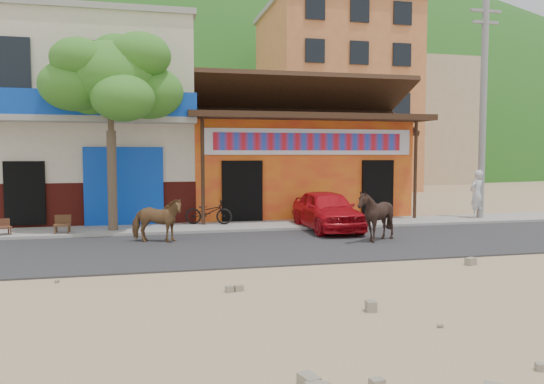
{
  "coord_description": "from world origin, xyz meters",
  "views": [
    {
      "loc": [
        -3.56,
        -10.89,
        2.43
      ],
      "look_at": [
        -0.28,
        3.0,
        1.4
      ],
      "focal_mm": 35.0,
      "sensor_mm": 36.0,
      "label": 1
    }
  ],
  "objects": [
    {
      "name": "dance_club",
      "position": [
        2.0,
        10.0,
        1.8
      ],
      "size": [
        8.0,
        6.0,
        3.6
      ],
      "primitive_type": "cube",
      "color": "orange",
      "rests_on": "ground"
    },
    {
      "name": "red_car",
      "position": [
        1.91,
        4.8,
        0.67
      ],
      "size": [
        1.49,
        3.69,
        1.26
      ],
      "primitive_type": "imported",
      "rotation": [
        0.0,
        0.0,
        0.0
      ],
      "color": "red",
      "rests_on": "road"
    },
    {
      "name": "scooter",
      "position": [
        -1.62,
        6.38,
        0.53
      ],
      "size": [
        1.63,
        0.94,
        0.81
      ],
      "primitive_type": "imported",
      "rotation": [
        0.0,
        0.0,
        1.3
      ],
      "color": "black",
      "rests_on": "sidewalk"
    },
    {
      "name": "cafe_chair_right",
      "position": [
        -6.0,
        5.45,
        0.61
      ],
      "size": [
        0.47,
        0.47,
        0.97
      ],
      "primitive_type": null,
      "rotation": [
        0.0,
        0.0,
        0.03
      ],
      "color": "#462617",
      "rests_on": "sidewalk"
    },
    {
      "name": "cow_tan",
      "position": [
        -3.33,
        3.67,
        0.64
      ],
      "size": [
        1.53,
        0.97,
        1.2
      ],
      "primitive_type": "imported",
      "rotation": [
        0.0,
        0.0,
        1.33
      ],
      "color": "brown",
      "rests_on": "road"
    },
    {
      "name": "utility_pole",
      "position": [
        8.2,
        6.0,
        4.12
      ],
      "size": [
        0.24,
        0.24,
        8.0
      ],
      "primitive_type": "cylinder",
      "color": "gray",
      "rests_on": "sidewalk"
    },
    {
      "name": "road",
      "position": [
        0.0,
        2.5,
        0.02
      ],
      "size": [
        60.0,
        5.0,
        0.04
      ],
      "primitive_type": "cube",
      "color": "#28282B",
      "rests_on": "ground"
    },
    {
      "name": "ground",
      "position": [
        0.0,
        0.0,
        0.0
      ],
      "size": [
        120.0,
        120.0,
        0.0
      ],
      "primitive_type": "plane",
      "color": "#9E825B",
      "rests_on": "ground"
    },
    {
      "name": "hillside",
      "position": [
        0.0,
        70.0,
        12.0
      ],
      "size": [
        100.0,
        40.0,
        24.0
      ],
      "primitive_type": "ellipsoid",
      "color": "#194C14",
      "rests_on": "ground"
    },
    {
      "name": "apartment_front",
      "position": [
        9.0,
        24.0,
        6.0
      ],
      "size": [
        9.0,
        9.0,
        12.0
      ],
      "primitive_type": "cube",
      "color": "#CC723F",
      "rests_on": "ground"
    },
    {
      "name": "cafe_building",
      "position": [
        -5.5,
        10.0,
        3.5
      ],
      "size": [
        7.0,
        6.0,
        7.0
      ],
      "primitive_type": "cube",
      "color": "beige",
      "rests_on": "ground"
    },
    {
      "name": "apartment_rear",
      "position": [
        18.0,
        30.0,
        5.0
      ],
      "size": [
        8.0,
        8.0,
        10.0
      ],
      "primitive_type": "cube",
      "color": "tan",
      "rests_on": "ground"
    },
    {
      "name": "cafe_chair_left",
      "position": [
        -7.59,
        5.5,
        0.54
      ],
      "size": [
        0.51,
        0.51,
        0.83
      ],
      "primitive_type": null,
      "rotation": [
        0.0,
        0.0,
        0.42
      ],
      "color": "#4C2519",
      "rests_on": "sidewalk"
    },
    {
      "name": "pedestrian",
      "position": [
        8.0,
        5.94,
        0.98
      ],
      "size": [
        0.73,
        0.61,
        1.72
      ],
      "primitive_type": "imported",
      "rotation": [
        0.0,
        0.0,
        3.51
      ],
      "color": "silver",
      "rests_on": "sidewalk"
    },
    {
      "name": "cow_dark",
      "position": [
        2.49,
        2.42,
        0.74
      ],
      "size": [
        1.44,
        1.32,
        1.41
      ],
      "primitive_type": "imported",
      "rotation": [
        0.0,
        0.0,
        -1.73
      ],
      "color": "black",
      "rests_on": "road"
    },
    {
      "name": "tree",
      "position": [
        -4.6,
        5.8,
        3.12
      ],
      "size": [
        3.0,
        3.0,
        6.0
      ],
      "primitive_type": null,
      "color": "#2D721E",
      "rests_on": "sidewalk"
    },
    {
      "name": "sidewalk",
      "position": [
        0.0,
        6.0,
        0.06
      ],
      "size": [
        60.0,
        2.0,
        0.12
      ],
      "primitive_type": "cube",
      "color": "gray",
      "rests_on": "ground"
    }
  ]
}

